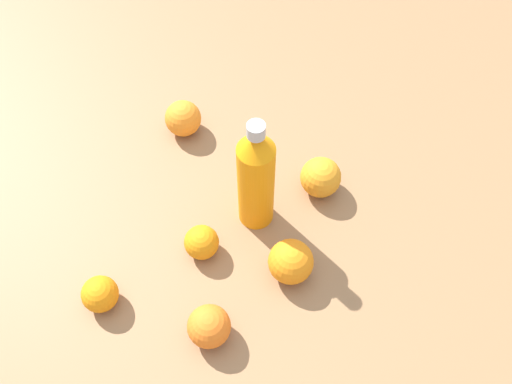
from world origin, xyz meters
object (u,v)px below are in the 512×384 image
object	(u,v)px
orange_3	(100,294)
orange_5	(183,118)
orange_0	(202,242)
orange_4	(291,262)
orange_1	(209,326)
orange_2	(321,177)
water_bottle	(256,178)

from	to	relation	value
orange_3	orange_5	size ratio (longest dim) A/B	0.85
orange_5	orange_0	bearing A→B (deg)	143.91
orange_0	orange_4	distance (m)	0.16
orange_3	orange_4	distance (m)	0.33
orange_1	orange_5	size ratio (longest dim) A/B	0.97
orange_1	orange_2	world-z (taller)	orange_2
water_bottle	orange_4	distance (m)	0.16
orange_2	orange_3	distance (m)	0.46
orange_2	water_bottle	bearing A→B (deg)	69.26
water_bottle	orange_5	bearing A→B (deg)	77.46
water_bottle	orange_1	world-z (taller)	water_bottle
water_bottle	orange_4	size ratio (longest dim) A/B	3.31
orange_1	orange_3	xyz separation A→B (m)	(0.18, 0.09, -0.00)
orange_2	orange_4	bearing A→B (deg)	113.95
orange_5	orange_1	bearing A→B (deg)	142.88
orange_1	orange_4	distance (m)	0.18
orange_2	orange_0	bearing A→B (deg)	75.03
orange_4	orange_2	bearing A→B (deg)	-66.05
orange_0	orange_1	xyz separation A→B (m)	(-0.12, 0.10, 0.00)
water_bottle	orange_5	distance (m)	0.27
orange_1	orange_2	size ratio (longest dim) A/B	0.92
orange_1	orange_4	xyz separation A→B (m)	(-0.02, -0.18, 0.00)
orange_1	orange_5	bearing A→B (deg)	-37.12
water_bottle	orange_4	xyz separation A→B (m)	(-0.13, 0.04, -0.08)
orange_0	orange_4	world-z (taller)	orange_4
orange_0	orange_3	distance (m)	0.19
orange_1	orange_4	size ratio (longest dim) A/B	0.90
orange_1	orange_3	bearing A→B (deg)	26.27
orange_3	orange_4	bearing A→B (deg)	-126.71
orange_3	orange_4	xyz separation A→B (m)	(-0.20, -0.27, 0.01)
water_bottle	orange_5	xyz separation A→B (m)	(0.25, -0.05, -0.09)
water_bottle	orange_0	size ratio (longest dim) A/B	4.21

